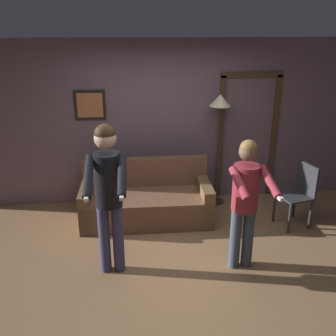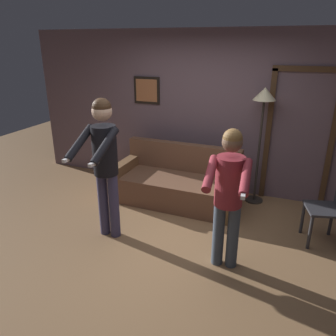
{
  "view_description": "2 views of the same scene",
  "coord_description": "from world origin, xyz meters",
  "px_view_note": "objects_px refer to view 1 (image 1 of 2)",
  "views": [
    {
      "loc": [
        -0.47,
        -3.89,
        2.73
      ],
      "look_at": [
        -0.05,
        -0.01,
        1.26
      ],
      "focal_mm": 40.0,
      "sensor_mm": 36.0,
      "label": 1
    },
    {
      "loc": [
        1.36,
        -3.28,
        2.39
      ],
      "look_at": [
        0.12,
        -0.11,
        1.07
      ],
      "focal_mm": 35.0,
      "sensor_mm": 36.0,
      "label": 2
    }
  ],
  "objects_px": {
    "torchiere_lamp": "(220,114)",
    "dining_chair_distant": "(300,191)",
    "couch": "(146,202)",
    "person_standing_right": "(246,195)",
    "person_standing_left": "(108,186)"
  },
  "relations": [
    {
      "from": "torchiere_lamp",
      "to": "dining_chair_distant",
      "type": "xyz_separation_m",
      "value": [
        1.01,
        -0.86,
        -0.96
      ]
    },
    {
      "from": "couch",
      "to": "person_standing_right",
      "type": "height_order",
      "value": "person_standing_right"
    },
    {
      "from": "torchiere_lamp",
      "to": "dining_chair_distant",
      "type": "height_order",
      "value": "torchiere_lamp"
    },
    {
      "from": "couch",
      "to": "dining_chair_distant",
      "type": "relative_size",
      "value": 2.06
    },
    {
      "from": "person_standing_right",
      "to": "dining_chair_distant",
      "type": "height_order",
      "value": "person_standing_right"
    },
    {
      "from": "torchiere_lamp",
      "to": "person_standing_right",
      "type": "bearing_deg",
      "value": -93.31
    },
    {
      "from": "torchiere_lamp",
      "to": "person_standing_left",
      "type": "xyz_separation_m",
      "value": [
        -1.64,
        -1.72,
        -0.39
      ]
    },
    {
      "from": "person_standing_left",
      "to": "person_standing_right",
      "type": "height_order",
      "value": "person_standing_left"
    },
    {
      "from": "torchiere_lamp",
      "to": "person_standing_right",
      "type": "xyz_separation_m",
      "value": [
        -0.1,
        -1.79,
        -0.53
      ]
    },
    {
      "from": "person_standing_right",
      "to": "dining_chair_distant",
      "type": "distance_m",
      "value": 1.52
    },
    {
      "from": "person_standing_right",
      "to": "person_standing_left",
      "type": "bearing_deg",
      "value": 177.22
    },
    {
      "from": "person_standing_left",
      "to": "person_standing_right",
      "type": "relative_size",
      "value": 1.13
    },
    {
      "from": "person_standing_right",
      "to": "torchiere_lamp",
      "type": "bearing_deg",
      "value": 86.69
    },
    {
      "from": "couch",
      "to": "torchiere_lamp",
      "type": "height_order",
      "value": "torchiere_lamp"
    },
    {
      "from": "couch",
      "to": "dining_chair_distant",
      "type": "height_order",
      "value": "dining_chair_distant"
    }
  ]
}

